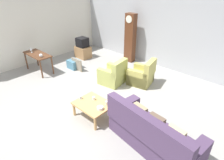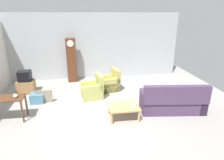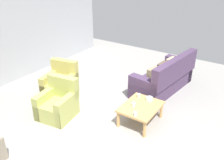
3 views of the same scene
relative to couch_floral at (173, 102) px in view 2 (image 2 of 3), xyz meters
The scene contains 17 objects.
ground_plane 2.36m from the couch_floral, 167.64° to the left, with size 10.40×10.40×0.00m, color #999691.
garage_door_wall 4.85m from the couch_floral, 119.08° to the left, with size 8.40×0.16×3.20m, color #ADAFB5.
couch_floral is the anchor object (origin of this frame).
armchair_olive_near 3.02m from the couch_floral, 148.73° to the left, with size 0.89×0.87×0.92m.
armchair_olive_far 2.88m from the couch_floral, 129.03° to the left, with size 0.94×0.91×0.92m.
coffee_table_wood 1.73m from the couch_floral, behind, with size 0.96×0.76×0.43m.
console_table_dark 5.43m from the couch_floral, behind, with size 1.30×0.56×0.75m.
grandfather_clock 5.03m from the couch_floral, 133.72° to the left, with size 0.44×0.30×2.09m.
tv_stand_cabinet 5.84m from the couch_floral, 155.30° to the left, with size 0.68×0.52×0.53m, color #997047.
tv_crt 5.85m from the couch_floral, 155.30° to the left, with size 0.48×0.44×0.42m, color black.
framed_picture_leaning 4.62m from the couch_floral, 162.77° to the left, with size 0.60×0.05×0.48m, color gray.
storage_box_blue 4.88m from the couch_floral, 163.17° to the left, with size 0.48×0.42×0.35m, color teal.
glass_dome_cloche 5.01m from the couch_floral, behind, with size 0.13×0.13×0.13m, color silver.
cup_white_porcelain 1.84m from the couch_floral, behind, with size 0.08×0.08×0.10m, color white.
cup_blue_rimmed 2.15m from the couch_floral, behind, with size 0.07×0.07×0.09m, color silver.
cup_cream_tall 1.43m from the couch_floral, behind, with size 0.09×0.09×0.09m, color beige.
bowl_white_stacked 1.42m from the couch_floral, behind, with size 0.16×0.16×0.08m, color white.
Camera 2 is at (-0.63, -5.99, 3.20)m, focal length 30.89 mm.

